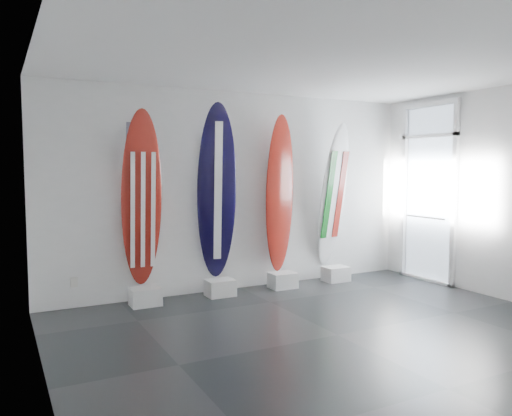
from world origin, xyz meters
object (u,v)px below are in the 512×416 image
surfboard_usa (142,199)px  surfboard_italy (333,195)px  surfboard_swiss (280,194)px  surfboard_navy (217,192)px

surfboard_usa → surfboard_italy: size_ratio=1.02×
surfboard_usa → surfboard_swiss: (2.16, 0.00, 0.02)m
surfboard_usa → surfboard_swiss: bearing=4.0°
surfboard_navy → surfboard_italy: (2.07, 0.00, -0.11)m
surfboard_swiss → surfboard_usa: bearing=169.4°
surfboard_swiss → surfboard_italy: bearing=-10.6°
surfboard_swiss → surfboard_italy: surfboard_swiss is taller
surfboard_navy → surfboard_italy: bearing=11.2°
surfboard_swiss → surfboard_italy: (1.01, 0.00, -0.05)m
surfboard_usa → surfboard_navy: size_ratio=0.94×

